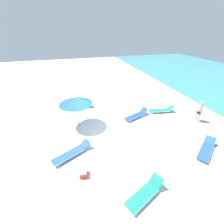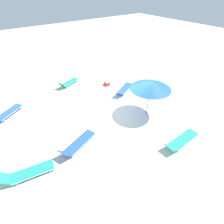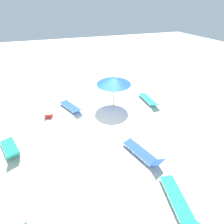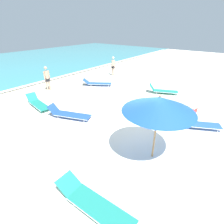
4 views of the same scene
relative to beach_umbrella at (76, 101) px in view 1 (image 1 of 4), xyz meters
The scene contains 10 objects.
ground_plane 2.69m from the beach_umbrella, 49.10° to the left, with size 60.00×60.00×0.16m.
beach_umbrella is the anchor object (origin of this frame).
sun_lounger_under_umbrella 3.65m from the beach_umbrella, 12.10° to the right, with size 1.60×2.38×0.49m.
sun_lounger_beside_umbrella 7.16m from the beach_umbrella, 19.79° to the left, with size 1.34×2.05×0.63m.
sun_lounger_near_water_left 7.53m from the beach_umbrella, 90.54° to the left, with size 0.95×2.19×0.59m.
sun_lounger_near_water_right 8.96m from the beach_umbrella, 54.94° to the left, with size 1.73×2.18×0.52m.
sun_lounger_mid_beach_solo 3.42m from the beach_umbrella, behind, with size 0.69×2.36×0.47m.
sun_lounger_mid_beach_pair_a 5.14m from the beach_umbrella, 88.34° to the left, with size 1.35×2.31×0.61m.
beachgoer_shoreline_child 9.50m from the beach_umbrella, 77.68° to the left, with size 0.45×0.27×1.76m.
cooler_box 5.02m from the beach_umbrella, ahead, with size 0.54×0.42×0.37m.
Camera 1 is at (8.90, -1.35, 6.61)m, focal length 24.00 mm.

